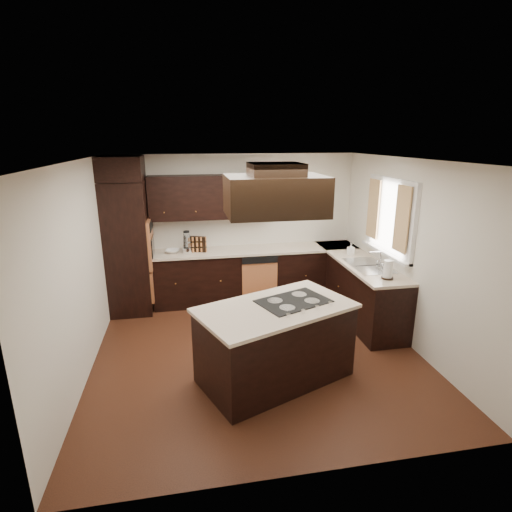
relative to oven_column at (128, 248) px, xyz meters
name	(u,v)px	position (x,y,z in m)	size (l,w,h in m)	color
floor	(257,351)	(1.78, -1.71, -1.07)	(4.20, 4.20, 0.02)	#582C19
ceiling	(257,159)	(1.78, -1.71, 1.45)	(4.20, 4.20, 0.02)	silver
wall_back	(235,227)	(1.78, 0.40, 0.19)	(4.20, 0.02, 2.50)	beige
wall_front	(307,344)	(1.78, -3.81, 0.19)	(4.20, 0.02, 2.50)	beige
wall_left	(79,272)	(-0.33, -1.71, 0.19)	(0.02, 4.20, 2.50)	beige
wall_right	(410,254)	(3.88, -1.71, 0.19)	(0.02, 4.20, 2.50)	beige
oven_column	(128,248)	(0.00, 0.00, 0.00)	(0.65, 0.75, 2.12)	black
wall_oven_face	(151,243)	(0.35, 0.00, 0.06)	(0.05, 0.62, 0.78)	#CE7644
base_cabinets_back	(240,276)	(1.81, 0.09, -0.62)	(2.93, 0.60, 0.88)	black
base_cabinets_right	(357,288)	(3.58, -0.80, -0.62)	(0.60, 2.40, 0.88)	black
countertop_back	(240,251)	(1.81, 0.08, -0.16)	(2.93, 0.63, 0.04)	beige
countertop_right	(358,260)	(3.56, -0.80, -0.16)	(0.63, 2.40, 0.04)	beige
upper_cabinets	(210,197)	(1.34, 0.23, 0.75)	(2.00, 0.34, 0.72)	black
dishwasher_front	(260,283)	(2.10, -0.20, -0.66)	(0.60, 0.05, 0.72)	#CE7644
window_frame	(390,217)	(3.85, -1.16, 0.59)	(0.06, 1.32, 1.12)	white
window_pane	(392,217)	(3.87, -1.16, 0.59)	(0.00, 1.20, 1.00)	white
curtain_left	(402,219)	(3.79, -1.57, 0.64)	(0.02, 0.34, 0.90)	beige
curtain_right	(373,209)	(3.79, -0.74, 0.64)	(0.02, 0.34, 0.90)	beige
sink_rim	(369,266)	(3.58, -1.16, -0.14)	(0.52, 0.84, 0.01)	silver
island	(275,344)	(1.87, -2.36, -0.62)	(1.68, 0.92, 0.88)	black
island_top	(276,308)	(1.87, -2.36, -0.16)	(1.74, 0.98, 0.04)	beige
cooktop	(293,301)	(2.11, -2.26, -0.13)	(0.79, 0.53, 0.01)	black
range_hood	(275,195)	(1.88, -2.25, 1.10)	(1.05, 0.72, 0.42)	black
hood_duct	(276,169)	(1.88, -2.25, 1.38)	(0.55, 0.50, 0.13)	black
blender_base	(187,251)	(0.93, 0.00, -0.09)	(0.15, 0.15, 0.10)	silver
blender_pitcher	(187,240)	(0.93, 0.00, 0.09)	(0.13, 0.13, 0.26)	silver
spice_rack	(197,244)	(1.09, 0.09, -0.01)	(0.31, 0.08, 0.26)	black
mixing_bowl	(173,251)	(0.69, 0.09, -0.11)	(0.23, 0.23, 0.06)	white
soap_bottle	(351,249)	(3.55, -0.54, -0.04)	(0.09, 0.09, 0.19)	white
paper_towel	(388,270)	(3.57, -1.73, -0.01)	(0.12, 0.12, 0.26)	white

